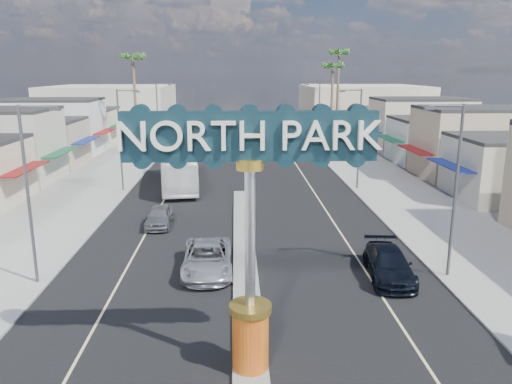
{
  "coord_description": "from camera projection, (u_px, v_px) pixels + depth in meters",
  "views": [
    {
      "loc": [
        -0.46,
        -13.97,
        10.55
      ],
      "look_at": [
        0.56,
        10.75,
        4.52
      ],
      "focal_mm": 35.0,
      "sensor_mm": 36.0,
      "label": 1
    }
  ],
  "objects": [
    {
      "name": "palm_right_mid",
      "position": [
        333.0,
        70.0,
        68.45
      ],
      "size": [
        2.6,
        2.6,
        12.1
      ],
      "color": "brown",
      "rests_on": "ground"
    },
    {
      "name": "streetlight_r_mid",
      "position": [
        358.0,
        134.0,
        44.42
      ],
      "size": [
        2.03,
        0.22,
        9.0
      ],
      "color": "#47474C",
      "rests_on": "ground"
    },
    {
      "name": "storefront_row_right",
      "position": [
        445.0,
        137.0,
        58.07
      ],
      "size": [
        12.0,
        42.0,
        6.0
      ],
      "primitive_type": "cube",
      "color": "#B7B29E",
      "rests_on": "ground"
    },
    {
      "name": "backdrop_far_left",
      "position": [
        112.0,
        109.0,
        87.06
      ],
      "size": [
        20.0,
        20.0,
        8.0
      ],
      "primitive_type": "cube",
      "color": "#B7B29E",
      "rests_on": "ground"
    },
    {
      "name": "suv_right",
      "position": [
        389.0,
        264.0,
        25.92
      ],
      "size": [
        2.62,
        5.43,
        1.52
      ],
      "primitive_type": "imported",
      "rotation": [
        0.0,
        0.0,
        -0.09
      ],
      "color": "black",
      "rests_on": "ground"
    },
    {
      "name": "suv_left",
      "position": [
        207.0,
        258.0,
        26.7
      ],
      "size": [
        2.79,
        5.73,
        1.57
      ],
      "primitive_type": "imported",
      "rotation": [
        0.0,
        0.0,
        0.03
      ],
      "color": "silver",
      "rests_on": "ground"
    },
    {
      "name": "traffic_signal_right",
      "position": [
        318.0,
        126.0,
        58.14
      ],
      "size": [
        5.09,
        0.45,
        6.0
      ],
      "color": "#47474C",
      "rests_on": "ground"
    },
    {
      "name": "median_island",
      "position": [
        244.0,
        252.0,
        29.65
      ],
      "size": [
        1.3,
        30.0,
        0.16
      ],
      "primitive_type": "cube",
      "color": "gray",
      "rests_on": "ground"
    },
    {
      "name": "streetlight_l_mid",
      "position": [
        122.0,
        135.0,
        43.59
      ],
      "size": [
        2.03,
        0.22,
        9.0
      ],
      "color": "#47474C",
      "rests_on": "ground"
    },
    {
      "name": "city_bus",
      "position": [
        178.0,
        167.0,
        46.41
      ],
      "size": [
        4.72,
        13.05,
        3.55
      ],
      "primitive_type": "imported",
      "rotation": [
        0.0,
        0.0,
        0.14
      ],
      "color": "white",
      "rests_on": "ground"
    },
    {
      "name": "streetlight_l_far",
      "position": [
        159.0,
        114.0,
        64.94
      ],
      "size": [
        2.03,
        0.22,
        9.0
      ],
      "color": "#47474C",
      "rests_on": "ground"
    },
    {
      "name": "traffic_signal_left",
      "position": [
        160.0,
        127.0,
        57.41
      ],
      "size": [
        5.09,
        0.45,
        6.0
      ],
      "color": "#47474C",
      "rests_on": "ground"
    },
    {
      "name": "gateway_sign",
      "position": [
        250.0,
        213.0,
        16.6
      ],
      "size": [
        8.2,
        1.5,
        9.15
      ],
      "color": "red",
      "rests_on": "median_island"
    },
    {
      "name": "streetlight_r_far",
      "position": [
        318.0,
        113.0,
        65.78
      ],
      "size": [
        2.03,
        0.22,
        9.0
      ],
      "color": "#47474C",
      "rests_on": "ground"
    },
    {
      "name": "ground",
      "position": [
        241.0,
        190.0,
        45.2
      ],
      "size": [
        160.0,
        160.0,
        0.0
      ],
      "primitive_type": "plane",
      "color": "gray",
      "rests_on": "ground"
    },
    {
      "name": "palm_left_far",
      "position": [
        133.0,
        63.0,
        61.37
      ],
      "size": [
        2.6,
        2.6,
        13.1
      ],
      "color": "brown",
      "rests_on": "ground"
    },
    {
      "name": "car_parked_left",
      "position": [
        159.0,
        216.0,
        34.66
      ],
      "size": [
        1.67,
        4.14,
        1.41
      ],
      "primitive_type": "imported",
      "rotation": [
        0.0,
        0.0,
        0.0
      ],
      "color": "slate",
      "rests_on": "ground"
    },
    {
      "name": "sidewalk_right",
      "position": [
        393.0,
        188.0,
        45.75
      ],
      "size": [
        8.0,
        120.0,
        0.12
      ],
      "primitive_type": "cube",
      "color": "gray",
      "rests_on": "ground"
    },
    {
      "name": "streetlight_l_near",
      "position": [
        30.0,
        187.0,
        24.17
      ],
      "size": [
        2.03,
        0.22,
        9.0
      ],
      "color": "#47474C",
      "rests_on": "ground"
    },
    {
      "name": "storefront_row_left",
      "position": [
        27.0,
        140.0,
        56.15
      ],
      "size": [
        12.0,
        42.0,
        6.0
      ],
      "primitive_type": "cube",
      "color": "beige",
      "rests_on": "ground"
    },
    {
      "name": "road",
      "position": [
        241.0,
        190.0,
        45.2
      ],
      "size": [
        20.0,
        120.0,
        0.01
      ],
      "primitive_type": "cube",
      "color": "black",
      "rests_on": "ground"
    },
    {
      "name": "sidewalk_left",
      "position": [
        85.0,
        191.0,
        44.63
      ],
      "size": [
        8.0,
        120.0,
        0.12
      ],
      "primitive_type": "cube",
      "color": "gray",
      "rests_on": "ground"
    },
    {
      "name": "palm_right_far",
      "position": [
        339.0,
        58.0,
        73.93
      ],
      "size": [
        2.6,
        2.6,
        14.1
      ],
      "color": "brown",
      "rests_on": "ground"
    },
    {
      "name": "backdrop_far_right",
      "position": [
        361.0,
        108.0,
        88.82
      ],
      "size": [
        20.0,
        20.0,
        8.0
      ],
      "primitive_type": "cube",
      "color": "beige",
      "rests_on": "ground"
    },
    {
      "name": "streetlight_r_near",
      "position": [
        453.0,
        183.0,
        25.01
      ],
      "size": [
        2.03,
        0.22,
        9.0
      ],
      "color": "#47474C",
      "rests_on": "ground"
    }
  ]
}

